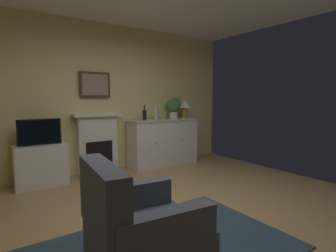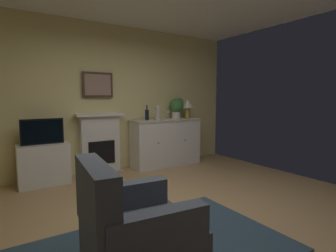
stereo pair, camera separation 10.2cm
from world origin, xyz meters
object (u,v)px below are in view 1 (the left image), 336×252
(sideboard_cabinet, at_px, (163,142))
(wine_bottle, at_px, (144,115))
(armchair, at_px, (138,230))
(wine_glass_left, at_px, (160,113))
(framed_picture, at_px, (95,85))
(vase_decorative, at_px, (156,113))
(fireplace_unit, at_px, (98,144))
(potted_plant_small, at_px, (174,106))
(tv_set, at_px, (39,132))
(table_lamp, at_px, (185,105))
(tv_cabinet, at_px, (41,165))
(wine_glass_center, at_px, (165,113))

(sideboard_cabinet, height_order, wine_bottle, wine_bottle)
(armchair, bearing_deg, wine_glass_left, 54.55)
(framed_picture, height_order, vase_decorative, framed_picture)
(fireplace_unit, relative_size, wine_glass_left, 6.67)
(potted_plant_small, bearing_deg, framed_picture, 173.72)
(wine_glass_left, distance_m, tv_set, 2.23)
(framed_picture, height_order, wine_glass_left, framed_picture)
(framed_picture, bearing_deg, wine_glass_left, -9.85)
(table_lamp, relative_size, tv_set, 0.65)
(tv_set, bearing_deg, wine_glass_left, 0.39)
(sideboard_cabinet, relative_size, armchair, 1.58)
(potted_plant_small, bearing_deg, wine_glass_left, -174.00)
(armchair, bearing_deg, fireplace_unit, 76.11)
(framed_picture, relative_size, armchair, 0.60)
(fireplace_unit, height_order, wine_bottle, wine_bottle)
(framed_picture, bearing_deg, vase_decorative, -13.92)
(tv_cabinet, distance_m, tv_set, 0.53)
(table_lamp, relative_size, vase_decorative, 1.42)
(wine_bottle, xyz_separation_m, vase_decorative, (0.21, -0.06, 0.03))
(table_lamp, bearing_deg, wine_glass_center, -177.54)
(wine_glass_left, distance_m, armchair, 3.46)
(tv_cabinet, bearing_deg, wine_glass_center, -0.90)
(fireplace_unit, distance_m, vase_decorative, 1.24)
(wine_bottle, height_order, vase_decorative, wine_bottle)
(sideboard_cabinet, bearing_deg, tv_cabinet, 179.62)
(wine_bottle, distance_m, tv_set, 1.87)
(tv_cabinet, bearing_deg, fireplace_unit, 9.45)
(vase_decorative, bearing_deg, wine_glass_center, 6.39)
(wine_glass_left, bearing_deg, wine_glass_center, -14.53)
(wine_glass_center, bearing_deg, potted_plant_small, 14.65)
(sideboard_cabinet, height_order, tv_cabinet, sideboard_cabinet)
(tv_cabinet, xyz_separation_m, potted_plant_small, (2.58, 0.03, 0.88))
(wine_bottle, distance_m, vase_decorative, 0.23)
(wine_glass_left, relative_size, tv_cabinet, 0.22)
(framed_picture, relative_size, sideboard_cabinet, 0.38)
(framed_picture, relative_size, tv_cabinet, 0.73)
(wine_glass_center, bearing_deg, tv_set, 179.67)
(wine_glass_left, bearing_deg, framed_picture, 170.15)
(sideboard_cabinet, relative_size, potted_plant_small, 3.39)
(vase_decorative, relative_size, potted_plant_small, 0.65)
(table_lamp, distance_m, wine_glass_left, 0.63)
(sideboard_cabinet, xyz_separation_m, tv_set, (-2.29, -0.01, 0.38))
(tv_cabinet, bearing_deg, framed_picture, 12.01)
(tv_cabinet, bearing_deg, table_lamp, -0.30)
(fireplace_unit, relative_size, vase_decorative, 3.91)
(fireplace_unit, height_order, table_lamp, table_lamp)
(tv_cabinet, relative_size, armchair, 0.82)
(table_lamp, height_order, wine_bottle, table_lamp)
(wine_glass_left, height_order, tv_cabinet, wine_glass_left)
(fireplace_unit, xyz_separation_m, wine_glass_left, (1.24, -0.17, 0.52))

